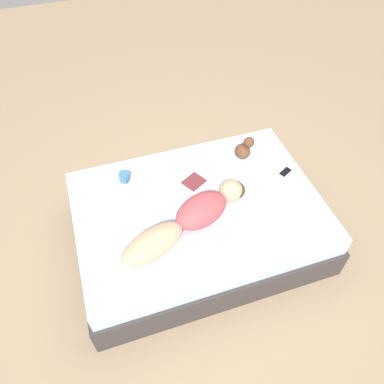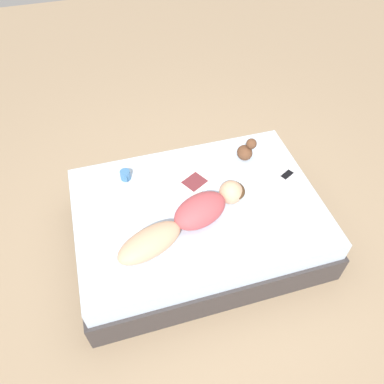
% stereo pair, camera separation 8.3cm
% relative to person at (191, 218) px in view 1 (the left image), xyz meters
% --- Properties ---
extents(ground_plane, '(12.00, 12.00, 0.00)m').
position_rel_person_xyz_m(ground_plane, '(-0.19, 0.13, -0.61)').
color(ground_plane, '#9E8466').
extents(bed, '(1.52, 2.15, 0.51)m').
position_rel_person_xyz_m(bed, '(-0.19, 0.13, -0.36)').
color(bed, '#383333').
rests_on(bed, ground_plane).
extents(person, '(0.65, 1.22, 0.22)m').
position_rel_person_xyz_m(person, '(0.00, 0.00, 0.00)').
color(person, tan).
rests_on(person, bed).
extents(open_magazine, '(0.57, 0.48, 0.01)m').
position_rel_person_xyz_m(open_magazine, '(-0.55, 0.11, -0.10)').
color(open_magazine, white).
rests_on(open_magazine, bed).
extents(coffee_mug, '(0.13, 0.09, 0.09)m').
position_rel_person_xyz_m(coffee_mug, '(-0.66, -0.41, -0.05)').
color(coffee_mug, teal).
rests_on(coffee_mug, bed).
extents(cell_phone, '(0.14, 0.17, 0.01)m').
position_rel_person_xyz_m(cell_phone, '(-0.30, 1.02, -0.09)').
color(cell_phone, silver).
rests_on(cell_phone, bed).
extents(plush_toy, '(0.16, 0.18, 0.22)m').
position_rel_person_xyz_m(plush_toy, '(-0.62, 0.73, -0.01)').
color(plush_toy, brown).
rests_on(plush_toy, bed).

